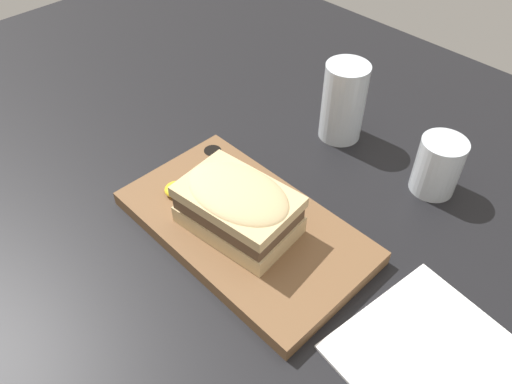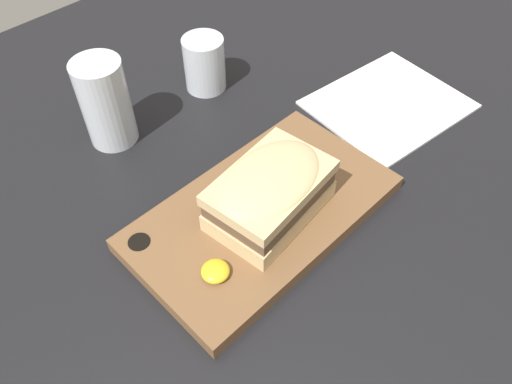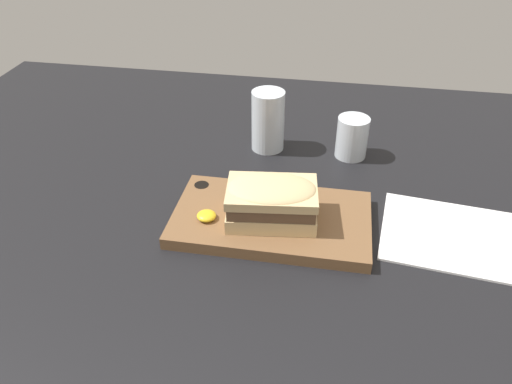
{
  "view_description": "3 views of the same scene",
  "coord_description": "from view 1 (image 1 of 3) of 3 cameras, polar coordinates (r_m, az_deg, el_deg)",
  "views": [
    {
      "loc": [
        25.45,
        -28.97,
        51.53
      ],
      "look_at": [
        -6.91,
        2.55,
        7.31
      ],
      "focal_mm": 35.0,
      "sensor_mm": 36.0,
      "label": 1
    },
    {
      "loc": [
        -33.75,
        -26.35,
        50.85
      ],
      "look_at": [
        -8.16,
        -0.57,
        8.78
      ],
      "focal_mm": 35.0,
      "sensor_mm": 36.0,
      "label": 2
    },
    {
      "loc": [
        2.13,
        -64.56,
        54.35
      ],
      "look_at": [
        -8.77,
        -1.76,
        9.53
      ],
      "focal_mm": 35.0,
      "sensor_mm": 36.0,
      "label": 3
    }
  ],
  "objects": [
    {
      "name": "dining_table",
      "position": [
        0.64,
        2.73,
        -8.33
      ],
      "size": [
        177.24,
        125.19,
        2.0
      ],
      "color": "black",
      "rests_on": "ground"
    },
    {
      "name": "serving_board",
      "position": [
        0.65,
        -1.56,
        -4.07
      ],
      "size": [
        32.42,
        18.49,
        2.14
      ],
      "color": "brown",
      "rests_on": "dining_table"
    },
    {
      "name": "sandwich",
      "position": [
        0.61,
        -2.07,
        -1.55
      ],
      "size": [
        15.23,
        10.86,
        6.97
      ],
      "rotation": [
        0.0,
        0.0,
        0.12
      ],
      "color": "#DBBC84",
      "rests_on": "serving_board"
    },
    {
      "name": "mustard_dollop",
      "position": [
        0.68,
        -9.13,
        0.31
      ],
      "size": [
        3.13,
        3.13,
        1.25
      ],
      "color": "gold",
      "rests_on": "serving_board"
    },
    {
      "name": "water_glass",
      "position": [
        0.79,
        9.89,
        9.61
      ],
      "size": [
        6.67,
        6.67,
        12.44
      ],
      "color": "silver",
      "rests_on": "dining_table"
    },
    {
      "name": "wine_glass",
      "position": [
        0.73,
        20.0,
        2.61
      ],
      "size": [
        6.29,
        6.29,
        8.35
      ],
      "color": "silver",
      "rests_on": "dining_table"
    },
    {
      "name": "napkin",
      "position": [
        0.58,
        21.29,
        -18.83
      ],
      "size": [
        23.61,
        20.46,
        0.4
      ],
      "rotation": [
        0.0,
        0.0,
        -0.12
      ],
      "color": "white",
      "rests_on": "dining_table"
    }
  ]
}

